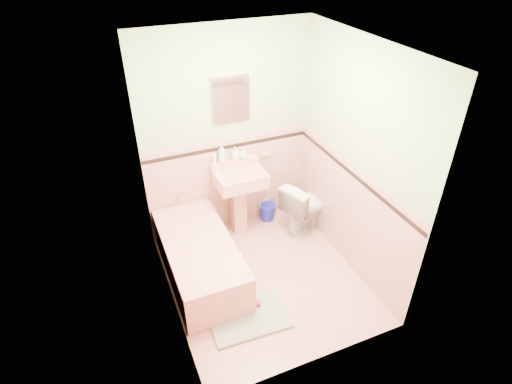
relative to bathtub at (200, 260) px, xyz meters
name	(u,v)px	position (x,y,z in m)	size (l,w,h in m)	color
floor	(265,279)	(0.63, -0.33, -0.23)	(2.20, 2.20, 0.00)	#E19B93
ceiling	(268,47)	(0.63, -0.33, 2.27)	(2.20, 2.20, 0.00)	white
wall_back	(227,136)	(0.63, 0.77, 1.02)	(2.50, 2.50, 0.00)	beige
wall_front	(327,257)	(0.63, -1.43, 1.02)	(2.50, 2.50, 0.00)	beige
wall_left	(161,207)	(-0.37, -0.33, 1.02)	(2.50, 2.50, 0.00)	beige
wall_right	(356,163)	(1.63, -0.33, 1.02)	(2.50, 2.50, 0.00)	beige
wainscot_back	(230,185)	(0.63, 0.76, 0.38)	(2.00, 2.00, 0.00)	#E4A198
wainscot_front	(319,314)	(0.63, -1.42, 0.38)	(2.00, 2.00, 0.00)	#E4A198
wainscot_left	(171,263)	(-0.36, -0.33, 0.38)	(2.20, 2.20, 0.00)	#E4A198
wainscot_right	(347,215)	(1.62, -0.33, 0.38)	(2.20, 2.20, 0.00)	#E4A198
accent_back	(228,147)	(0.63, 0.75, 0.90)	(2.00, 2.00, 0.00)	black
accent_front	(324,268)	(0.63, -1.41, 0.90)	(2.00, 2.00, 0.00)	black
accent_left	(165,219)	(-0.35, -0.33, 0.89)	(2.20, 2.20, 0.00)	black
accent_right	(353,174)	(1.61, -0.33, 0.89)	(2.20, 2.20, 0.00)	black
cap_back	(228,139)	(0.63, 0.75, 0.99)	(2.00, 2.00, 0.00)	pink
cap_front	(325,258)	(0.63, -1.41, 0.99)	(2.00, 2.00, 0.00)	pink
cap_left	(163,210)	(-0.35, -0.33, 1.00)	(2.20, 2.20, 0.00)	pink
cap_right	(354,166)	(1.61, -0.33, 1.00)	(2.20, 2.20, 0.00)	pink
bathtub	(200,260)	(0.00, 0.00, 0.00)	(0.70, 1.50, 0.45)	#DC8F87
tub_faucet	(180,195)	(0.00, 0.72, 0.41)	(0.04, 0.04, 0.12)	silver
sink	(240,203)	(0.68, 0.53, 0.22)	(0.57, 0.48, 0.90)	#DC8F87
sink_faucet	(235,162)	(0.68, 0.67, 0.72)	(0.02, 0.02, 0.10)	silver
medicine_cabinet	(231,99)	(0.68, 0.74, 1.47)	(0.42, 0.04, 0.52)	white
soap_dish	(266,153)	(1.10, 0.73, 0.72)	(0.11, 0.06, 0.04)	#DC8F87
soap_bottle_left	(222,153)	(0.54, 0.71, 0.85)	(0.09, 0.09, 0.23)	#B2B2B2
soap_bottle_mid	(235,153)	(0.69, 0.71, 0.82)	(0.08, 0.08, 0.17)	#B2B2B2
soap_bottle_right	(243,153)	(0.79, 0.71, 0.81)	(0.11, 0.11, 0.14)	#B2B2B2
tube	(214,159)	(0.44, 0.71, 0.80)	(0.04, 0.04, 0.12)	white
toilet	(307,205)	(1.48, 0.30, 0.13)	(0.39, 0.69, 0.70)	white
bucket	(267,212)	(1.11, 0.67, -0.12)	(0.22, 0.22, 0.22)	#171EBF
bath_mat	(248,317)	(0.26, -0.77, -0.21)	(0.77, 0.51, 0.03)	gray
shoe	(254,303)	(0.36, -0.66, -0.17)	(0.14, 0.06, 0.05)	#BF1E59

